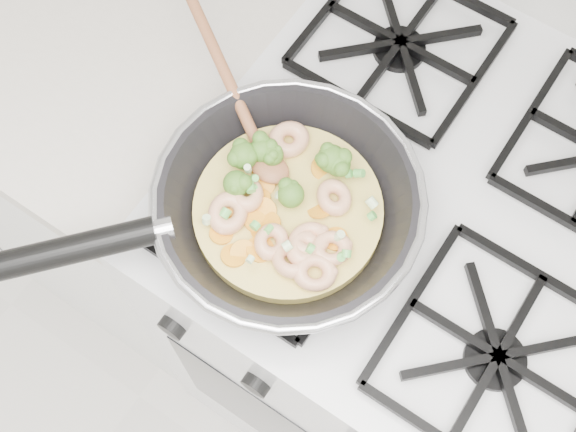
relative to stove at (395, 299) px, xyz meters
The scene contains 3 objects.
stove is the anchor object (origin of this frame).
counter_left 0.80m from the stove, behind, with size 1.00×0.60×0.90m.
skillet 0.54m from the stove, 133.36° to the right, with size 0.43×0.44×0.10m.
Camera 1 is at (0.06, 1.27, 1.74)m, focal length 47.32 mm.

